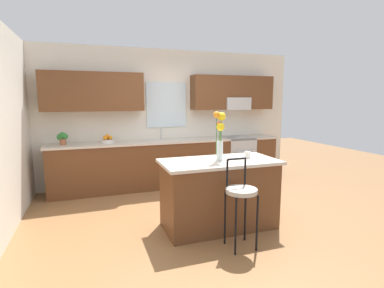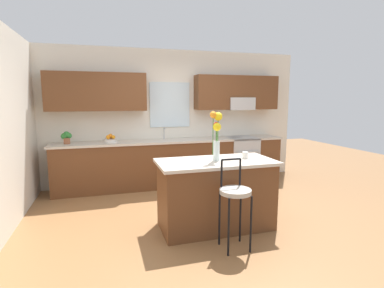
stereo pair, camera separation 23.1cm
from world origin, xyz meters
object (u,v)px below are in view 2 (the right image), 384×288
(oven_range, at_px, (241,159))
(flower_vase, at_px, (216,132))
(mug_ceramic, at_px, (245,155))
(fruit_bowl_oranges, at_px, (110,139))
(bar_stool_near, at_px, (235,196))
(potted_plant_small, at_px, (66,137))
(kitchen_island, at_px, (216,194))

(oven_range, height_order, flower_vase, flower_vase)
(mug_ceramic, height_order, fruit_bowl_oranges, fruit_bowl_oranges)
(flower_vase, distance_m, fruit_bowl_oranges, 2.51)
(bar_stool_near, relative_size, potted_plant_small, 4.58)
(flower_vase, height_order, mug_ceramic, flower_vase)
(oven_range, xyz_separation_m, potted_plant_small, (-3.43, 0.03, 0.59))
(potted_plant_small, bearing_deg, bar_stool_near, -53.01)
(kitchen_island, bearing_deg, bar_stool_near, -90.00)
(fruit_bowl_oranges, relative_size, potted_plant_small, 1.06)
(potted_plant_small, bearing_deg, flower_vase, -46.21)
(flower_vase, bearing_deg, fruit_bowl_oranges, 121.01)
(flower_vase, bearing_deg, bar_stool_near, -89.42)
(flower_vase, xyz_separation_m, mug_ceramic, (0.43, 0.03, -0.33))
(bar_stool_near, height_order, flower_vase, flower_vase)
(oven_range, relative_size, mug_ceramic, 10.22)
(mug_ceramic, xyz_separation_m, potted_plant_small, (-2.47, 2.10, 0.08))
(oven_range, distance_m, kitchen_island, 2.51)
(oven_range, relative_size, bar_stool_near, 0.88)
(flower_vase, bearing_deg, oven_range, 56.61)
(fruit_bowl_oranges, bearing_deg, kitchen_island, -58.73)
(fruit_bowl_oranges, bearing_deg, mug_ceramic, -50.85)
(flower_vase, xyz_separation_m, potted_plant_small, (-2.04, 2.13, -0.25))
(kitchen_island, xyz_separation_m, flower_vase, (-0.01, -0.01, 0.83))
(flower_vase, xyz_separation_m, fruit_bowl_oranges, (-1.28, 2.13, -0.32))
(bar_stool_near, bearing_deg, fruit_bowl_oranges, 115.33)
(flower_vase, bearing_deg, mug_ceramic, 3.69)
(potted_plant_small, bearing_deg, fruit_bowl_oranges, 0.25)
(kitchen_island, distance_m, flower_vase, 0.83)
(oven_range, height_order, mug_ceramic, mug_ceramic)
(oven_range, relative_size, potted_plant_small, 4.05)
(flower_vase, bearing_deg, potted_plant_small, 133.79)
(kitchen_island, height_order, flower_vase, flower_vase)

